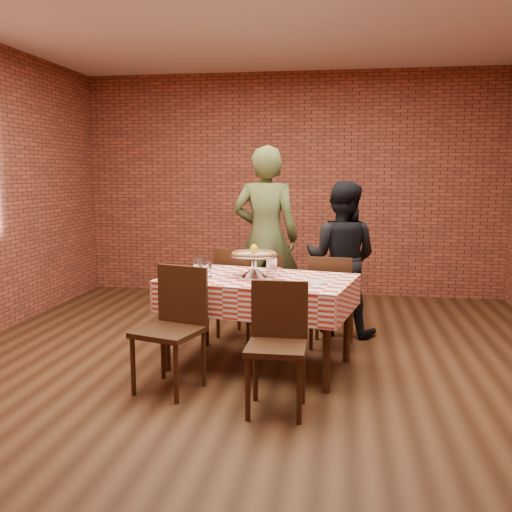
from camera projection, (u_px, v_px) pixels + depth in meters
name	position (u px, v px, depth m)	size (l,w,h in m)	color
ground	(256.00, 368.00, 4.72)	(6.00, 6.00, 0.00)	black
back_wall	(291.00, 185.00, 7.44)	(5.50, 5.50, 0.00)	brown
table	(259.00, 322.00, 4.71)	(1.50, 0.90, 0.75)	#351D0E
tablecloth	(259.00, 293.00, 4.67)	(1.53, 0.93, 0.26)	red
pizza_stand	(254.00, 266.00, 4.67)	(0.40, 0.40, 0.18)	silver
pizza	(254.00, 255.00, 4.66)	(0.37, 0.37, 0.03)	#CCBA8F
lemon	(254.00, 249.00, 4.65)	(0.06, 0.06, 0.08)	yellow
water_glass_left	(207.00, 269.00, 4.67)	(0.08, 0.08, 0.13)	white
water_glass_right	(198.00, 264.00, 4.92)	(0.08, 0.08, 0.13)	white
side_plate	(317.00, 282.00, 4.41)	(0.16, 0.16, 0.01)	white
sweetener_packet_a	(317.00, 287.00, 4.26)	(0.05, 0.04, 0.01)	white
sweetener_packet_b	(335.00, 285.00, 4.33)	(0.05, 0.04, 0.01)	white
condiment_caddy	(274.00, 263.00, 4.92)	(0.11, 0.08, 0.15)	silver
chair_near_left	(168.00, 331.00, 4.16)	(0.43, 0.43, 0.92)	#351D0E
chair_near_right	(276.00, 350.00, 3.79)	(0.40, 0.40, 0.87)	#351D0E
chair_far_left	(243.00, 292.00, 5.55)	(0.42, 0.42, 0.90)	#351D0E
chair_far_right	(332.00, 301.00, 5.24)	(0.39, 0.39, 0.87)	#351D0E
diner_olive	(266.00, 237.00, 5.91)	(0.69, 0.45, 1.89)	#485028
diner_black	(341.00, 258.00, 5.63)	(0.74, 0.58, 1.53)	black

